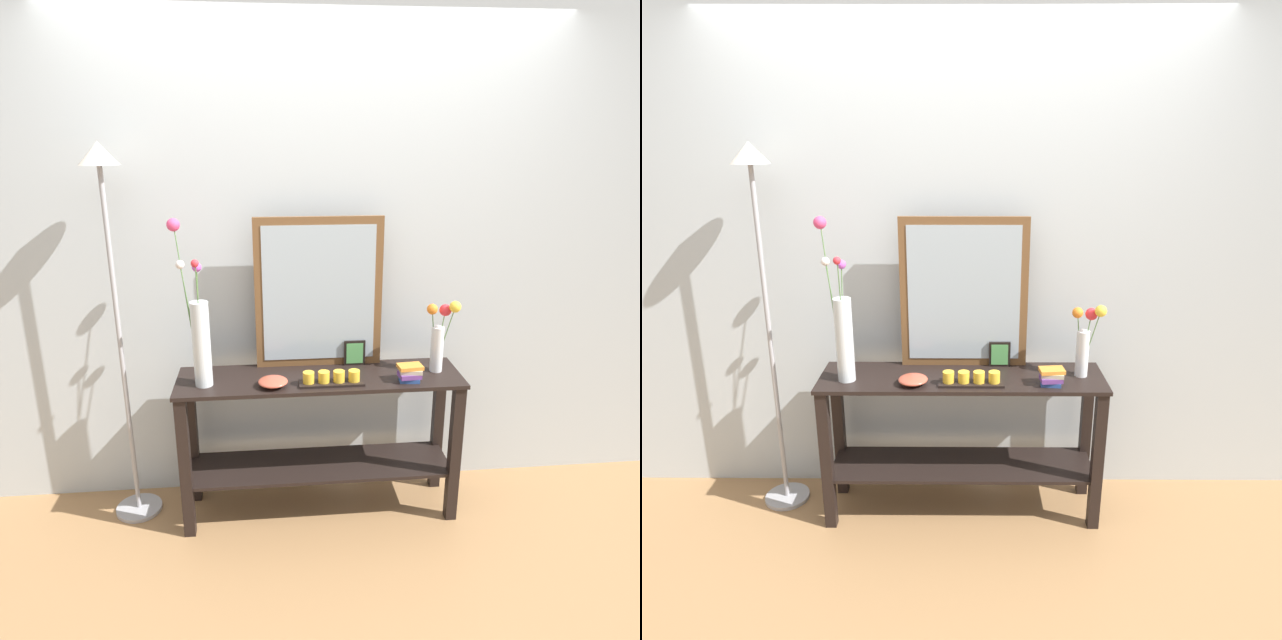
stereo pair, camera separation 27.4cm
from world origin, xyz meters
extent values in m
cube|color=#997047|center=(0.00, 0.00, -0.01)|extent=(7.00, 6.00, 0.02)
cube|color=#B2BCC1|center=(0.00, 0.31, 1.35)|extent=(6.40, 0.08, 2.70)
cube|color=black|center=(0.00, 0.00, 0.77)|extent=(1.43, 0.37, 0.02)
cube|color=black|center=(0.00, 0.00, 0.26)|extent=(1.37, 0.33, 0.02)
cube|color=black|center=(-0.68, -0.15, 0.38)|extent=(0.06, 0.06, 0.76)
cube|color=black|center=(0.68, -0.15, 0.38)|extent=(0.06, 0.06, 0.76)
cube|color=black|center=(-0.68, 0.15, 0.38)|extent=(0.06, 0.06, 0.76)
cube|color=black|center=(0.68, 0.15, 0.38)|extent=(0.06, 0.06, 0.76)
cube|color=brown|center=(0.01, 0.16, 1.17)|extent=(0.65, 0.03, 0.78)
cube|color=#9EADB7|center=(0.01, 0.14, 1.17)|extent=(0.57, 0.00, 0.70)
cylinder|color=silver|center=(-0.57, -0.05, 0.99)|extent=(0.09, 0.09, 0.42)
cylinder|color=#4C753D|center=(-0.63, 0.01, 1.17)|extent=(0.10, 0.14, 0.74)
sphere|color=#EA4275|center=(-0.68, 0.08, 1.54)|extent=(0.06, 0.06, 0.06)
cylinder|color=#4C753D|center=(-0.61, -0.01, 1.08)|extent=(0.08, 0.07, 0.56)
sphere|color=silver|center=(-0.65, 0.03, 1.36)|extent=(0.04, 0.04, 0.04)
cylinder|color=#4C753D|center=(-0.57, -0.06, 1.09)|extent=(0.01, 0.05, 0.59)
sphere|color=red|center=(-0.57, -0.09, 1.39)|extent=(0.04, 0.04, 0.04)
cylinder|color=#4C753D|center=(-0.58, -0.01, 1.07)|extent=(0.01, 0.08, 0.55)
sphere|color=#B24CB7|center=(-0.58, 0.03, 1.34)|extent=(0.04, 0.04, 0.04)
cylinder|color=silver|center=(0.60, 0.01, 0.90)|extent=(0.06, 0.06, 0.24)
cylinder|color=#4C753D|center=(0.58, 0.02, 0.95)|extent=(0.04, 0.02, 0.31)
sphere|color=orange|center=(0.57, 0.03, 1.11)|extent=(0.05, 0.05, 0.05)
cylinder|color=#4C753D|center=(0.61, 0.02, 0.95)|extent=(0.05, 0.03, 0.30)
sphere|color=red|center=(0.63, 0.03, 1.10)|extent=(0.06, 0.06, 0.06)
cylinder|color=#4C753D|center=(0.63, 0.00, 0.96)|extent=(0.08, 0.04, 0.33)
sphere|color=yellow|center=(0.67, -0.02, 1.13)|extent=(0.06, 0.06, 0.06)
cube|color=black|center=(0.05, -0.10, 0.78)|extent=(0.32, 0.09, 0.01)
cylinder|color=gold|center=(-0.06, -0.10, 0.82)|extent=(0.06, 0.06, 0.05)
cylinder|color=gold|center=(0.01, -0.10, 0.82)|extent=(0.06, 0.06, 0.05)
cylinder|color=gold|center=(0.08, -0.10, 0.82)|extent=(0.06, 0.06, 0.05)
cylinder|color=gold|center=(0.16, -0.10, 0.82)|extent=(0.06, 0.06, 0.05)
cube|color=black|center=(0.20, 0.13, 0.85)|extent=(0.11, 0.01, 0.13)
cube|color=#509851|center=(0.20, 0.12, 0.85)|extent=(0.09, 0.00, 0.11)
cylinder|color=#B24C38|center=(-0.24, -0.10, 0.78)|extent=(0.06, 0.06, 0.01)
ellipsoid|color=#B24C38|center=(-0.24, -0.10, 0.80)|extent=(0.14, 0.14, 0.04)
cube|color=#2D519E|center=(0.43, -0.10, 0.79)|extent=(0.10, 0.08, 0.02)
cube|color=#663884|center=(0.43, -0.10, 0.81)|extent=(0.11, 0.09, 0.02)
cube|color=#B2A893|center=(0.44, -0.10, 0.83)|extent=(0.11, 0.08, 0.02)
cube|color=orange|center=(0.44, -0.10, 0.85)|extent=(0.13, 0.09, 0.02)
cylinder|color=#9E9EA3|center=(-0.98, 0.08, 0.01)|extent=(0.24, 0.24, 0.02)
cylinder|color=#9E9EA3|center=(-0.98, 0.08, 0.91)|extent=(0.02, 0.02, 1.79)
cone|color=beige|center=(-0.98, 0.08, 1.86)|extent=(0.18, 0.18, 0.10)
camera|label=1|loc=(-0.25, -2.60, 1.93)|focal=31.66mm
camera|label=2|loc=(0.02, -2.61, 1.93)|focal=31.66mm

